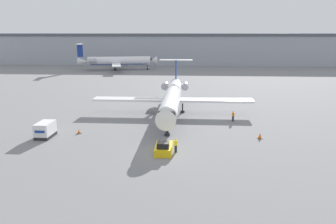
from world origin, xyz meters
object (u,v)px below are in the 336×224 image
luggage_cart (45,130)px  traffic_cone_right (260,136)px  pushback_tug (164,148)px  traffic_cone_left (79,131)px  airplane_main (172,97)px  worker_by_wing (233,116)px  airplane_parked_far_left (117,61)px  worker_near_tug (176,145)px

luggage_cart → traffic_cone_right: (30.57, 1.43, -0.72)m
pushback_tug → traffic_cone_right: 14.70m
traffic_cone_left → traffic_cone_right: 26.39m
airplane_main → traffic_cone_left: bearing=-134.7°
traffic_cone_right → worker_by_wing: bearing=106.2°
airplane_main → airplane_parked_far_left: (-26.46, 72.86, 0.45)m
worker_by_wing → airplane_parked_far_left: size_ratio=0.06×
pushback_tug → airplane_parked_far_left: (-26.49, 93.30, 3.01)m
worker_near_tug → airplane_parked_far_left: (-27.99, 93.08, 2.62)m
worker_by_wing → airplane_main: bearing=155.7°
traffic_cone_right → luggage_cart: bearing=-177.3°
pushback_tug → worker_near_tug: (1.50, 0.22, 0.38)m
luggage_cart → worker_by_wing: bearing=20.7°
worker_near_tug → traffic_cone_left: worker_near_tug is taller
worker_by_wing → pushback_tug: bearing=-123.8°
worker_by_wing → traffic_cone_right: (2.65, -9.12, -0.60)m
pushback_tug → traffic_cone_left: 15.03m
airplane_main → traffic_cone_left: 18.95m
airplane_main → worker_near_tug: bearing=-85.7°
worker_near_tug → pushback_tug: bearing=-171.5°
luggage_cart → pushback_tug: bearing=-16.4°
pushback_tug → traffic_cone_right: (13.15, 6.56, -0.22)m
pushback_tug → airplane_parked_far_left: 97.04m
pushback_tug → traffic_cone_right: pushback_tug is taller
worker_near_tug → traffic_cone_right: 13.28m
airplane_main → pushback_tug: 20.60m
pushback_tug → traffic_cone_right: size_ratio=5.12×
luggage_cart → airplane_parked_far_left: bearing=95.9°
worker_near_tug → traffic_cone_right: worker_near_tug is taller
airplane_main → luggage_cart: size_ratio=9.34×
airplane_main → traffic_cone_right: 19.35m
airplane_main → traffic_cone_right: (13.19, -13.88, -2.78)m
worker_near_tug → traffic_cone_right: (11.66, 6.34, -0.60)m
traffic_cone_right → airplane_parked_far_left: (-39.65, 86.74, 3.22)m
worker_by_wing → traffic_cone_left: (-23.73, -8.55, -0.66)m
airplane_parked_far_left → traffic_cone_right: bearing=-65.4°
worker_near_tug → airplane_parked_far_left: 97.23m
traffic_cone_left → airplane_parked_far_left: size_ratio=0.02×
airplane_main → traffic_cone_left: airplane_main is taller
traffic_cone_left → traffic_cone_right: size_ratio=0.84×
worker_near_tug → worker_by_wing: worker_near_tug is taller
airplane_main → worker_by_wing: bearing=-24.3°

